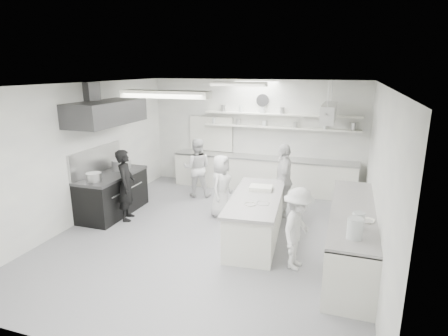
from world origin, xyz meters
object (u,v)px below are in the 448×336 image
(stove, at_px, (113,195))
(cook_back, at_px, (197,168))
(right_counter, at_px, (351,236))
(back_counter, at_px, (262,174))
(prep_island, at_px, (256,219))
(cook_stove, at_px, (126,185))

(stove, distance_m, cook_back, 2.26)
(right_counter, bearing_deg, stove, 173.48)
(back_counter, bearing_deg, cook_back, -145.28)
(right_counter, distance_m, prep_island, 1.81)
(stove, xyz_separation_m, prep_island, (3.47, -0.27, -0.03))
(prep_island, distance_m, cook_back, 2.93)
(prep_island, relative_size, cook_back, 1.49)
(stove, distance_m, cook_stove, 0.64)
(back_counter, height_order, cook_stove, cook_stove)
(stove, height_order, cook_back, cook_back)
(stove, height_order, prep_island, stove)
(prep_island, bearing_deg, cook_stove, 173.26)
(back_counter, distance_m, cook_stove, 3.85)
(stove, distance_m, right_counter, 5.28)
(stove, xyz_separation_m, back_counter, (2.90, 2.80, 0.01))
(back_counter, relative_size, prep_island, 2.17)
(back_counter, xyz_separation_m, cook_stove, (-2.39, -2.99, 0.34))
(back_counter, bearing_deg, right_counter, -55.35)
(prep_island, xyz_separation_m, cook_back, (-2.08, 2.03, 0.35))
(stove, relative_size, cook_back, 1.17)
(cook_back, bearing_deg, right_counter, 133.20)
(cook_back, bearing_deg, cook_stove, 50.20)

